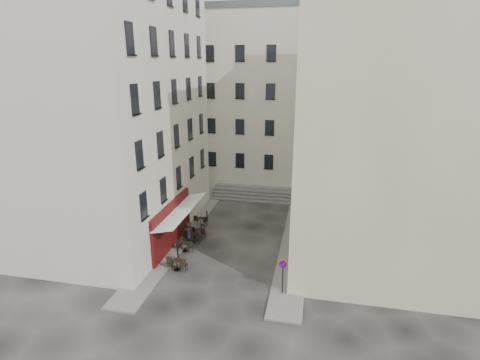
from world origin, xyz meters
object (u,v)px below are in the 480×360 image
(bistro_table_a, at_px, (177,264))
(bistro_table_b, at_px, (185,246))
(no_parking_sign, at_px, (283,270))
(pedestrian, at_px, (189,234))

(bistro_table_a, bearing_deg, bistro_table_b, 98.43)
(no_parking_sign, height_order, bistro_table_a, no_parking_sign)
(bistro_table_b, bearing_deg, bistro_table_a, -81.57)
(bistro_table_b, distance_m, pedestrian, 0.97)
(bistro_table_a, height_order, pedestrian, pedestrian)
(no_parking_sign, bearing_deg, bistro_table_a, 163.22)
(bistro_table_a, xyz_separation_m, bistro_table_b, (-0.38, 2.56, -0.04))
(no_parking_sign, distance_m, pedestrian, 8.81)
(no_parking_sign, xyz_separation_m, bistro_table_a, (-7.06, 1.33, -1.16))
(bistro_table_a, bearing_deg, no_parking_sign, -10.63)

